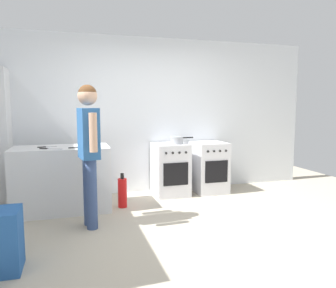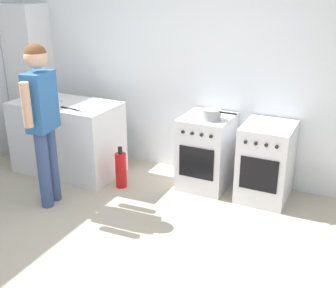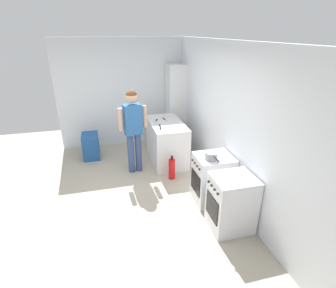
# 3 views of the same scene
# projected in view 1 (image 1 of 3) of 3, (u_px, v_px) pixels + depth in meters

# --- Properties ---
(ground_plane) EXTENTS (8.00, 8.00, 0.00)m
(ground_plane) POSITION_uv_depth(u_px,v_px,m) (181.00, 231.00, 3.86)
(ground_plane) COLOR #ADA38E
(back_wall) EXTENTS (6.00, 0.10, 2.60)m
(back_wall) POSITION_uv_depth(u_px,v_px,m) (144.00, 116.00, 5.57)
(back_wall) COLOR silver
(back_wall) RESTS_ON ground
(counter_unit) EXTENTS (1.30, 0.70, 0.90)m
(counter_unit) POSITION_uv_depth(u_px,v_px,m) (62.00, 179.00, 4.57)
(counter_unit) COLOR silver
(counter_unit) RESTS_ON ground
(oven_left) EXTENTS (0.54, 0.62, 0.85)m
(oven_left) POSITION_uv_depth(u_px,v_px,m) (170.00, 169.00, 5.41)
(oven_left) COLOR silver
(oven_left) RESTS_ON ground
(oven_right) EXTENTS (0.53, 0.62, 0.85)m
(oven_right) POSITION_uv_depth(u_px,v_px,m) (209.00, 167.00, 5.61)
(oven_right) COLOR silver
(oven_right) RESTS_ON ground
(pot) EXTENTS (0.39, 0.21, 0.12)m
(pot) POSITION_uv_depth(u_px,v_px,m) (177.00, 140.00, 5.29)
(pot) COLOR gray
(pot) RESTS_ON oven_left
(knife_bread) EXTENTS (0.35, 0.10, 0.01)m
(knife_bread) POSITION_uv_depth(u_px,v_px,m) (89.00, 148.00, 4.41)
(knife_bread) COLOR silver
(knife_bread) RESTS_ON counter_unit
(knife_utility) EXTENTS (0.25, 0.07, 0.01)m
(knife_utility) POSITION_uv_depth(u_px,v_px,m) (46.00, 147.00, 4.48)
(knife_utility) COLOR silver
(knife_utility) RESTS_ON counter_unit
(knife_chef) EXTENTS (0.30, 0.15, 0.01)m
(knife_chef) POSITION_uv_depth(u_px,v_px,m) (50.00, 149.00, 4.29)
(knife_chef) COLOR silver
(knife_chef) RESTS_ON counter_unit
(knife_carving) EXTENTS (0.33, 0.07, 0.01)m
(knife_carving) POSITION_uv_depth(u_px,v_px,m) (80.00, 148.00, 4.40)
(knife_carving) COLOR silver
(knife_carving) RESTS_ON counter_unit
(person) EXTENTS (0.25, 0.56, 1.71)m
(person) POSITION_uv_depth(u_px,v_px,m) (89.00, 142.00, 3.88)
(person) COLOR #384C7A
(person) RESTS_ON ground
(fire_extinguisher) EXTENTS (0.13, 0.13, 0.50)m
(fire_extinguisher) POSITION_uv_depth(u_px,v_px,m) (122.00, 192.00, 4.74)
(fire_extinguisher) COLOR red
(fire_extinguisher) RESTS_ON ground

